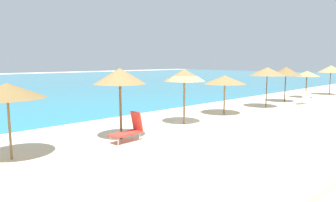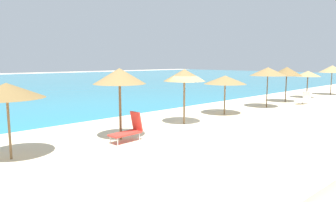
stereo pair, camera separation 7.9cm
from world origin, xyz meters
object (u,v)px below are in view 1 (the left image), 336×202
(beach_umbrella_9, at_px, (307,74))
(lounge_chair_0, at_px, (129,129))
(beach_umbrella_10, at_px, (331,69))
(beach_umbrella_5, at_px, (184,75))
(beach_umbrella_4, at_px, (120,76))
(lounge_chair_1, at_px, (302,98))
(beach_umbrella_6, at_px, (225,80))
(beach_umbrella_8, at_px, (286,71))
(beach_umbrella_3, at_px, (7,91))
(beach_umbrella_7, at_px, (267,72))

(beach_umbrella_9, distance_m, lounge_chair_0, 20.33)
(beach_umbrella_10, bearing_deg, beach_umbrella_5, 178.95)
(beach_umbrella_4, xyz_separation_m, beach_umbrella_5, (4.18, 0.31, -0.10))
(lounge_chair_1, bearing_deg, beach_umbrella_10, -73.34)
(beach_umbrella_6, distance_m, beach_umbrella_8, 8.20)
(beach_umbrella_3, relative_size, beach_umbrella_8, 0.91)
(beach_umbrella_4, height_order, beach_umbrella_5, beach_umbrella_4)
(beach_umbrella_6, height_order, lounge_chair_0, beach_umbrella_6)
(beach_umbrella_6, height_order, beach_umbrella_9, beach_umbrella_9)
(beach_umbrella_7, xyz_separation_m, lounge_chair_1, (3.61, -1.06, -2.10))
(beach_umbrella_6, bearing_deg, beach_umbrella_7, -4.99)
(beach_umbrella_8, bearing_deg, beach_umbrella_10, -4.49)
(beach_umbrella_6, bearing_deg, beach_umbrella_3, -179.06)
(beach_umbrella_4, xyz_separation_m, beach_umbrella_7, (12.49, 0.19, -0.10))
(beach_umbrella_5, bearing_deg, beach_umbrella_6, 3.87)
(beach_umbrella_4, bearing_deg, lounge_chair_1, -3.11)
(beach_umbrella_4, bearing_deg, beach_umbrella_9, 1.58)
(beach_umbrella_3, bearing_deg, beach_umbrella_5, -0.42)
(beach_umbrella_4, relative_size, beach_umbrella_10, 1.04)
(beach_umbrella_7, distance_m, beach_umbrella_10, 11.95)
(beach_umbrella_7, xyz_separation_m, beach_umbrella_8, (3.74, 0.40, -0.08))
(beach_umbrella_3, relative_size, beach_umbrella_6, 1.00)
(beach_umbrella_6, bearing_deg, lounge_chair_1, -10.21)
(beach_umbrella_5, relative_size, lounge_chair_0, 2.00)
(lounge_chair_1, bearing_deg, beach_umbrella_6, 90.82)
(beach_umbrella_3, distance_m, beach_umbrella_10, 28.58)
(beach_umbrella_9, xyz_separation_m, lounge_chair_0, (-20.24, -1.03, -1.66))
(beach_umbrella_10, bearing_deg, beach_umbrella_8, 175.51)
(beach_umbrella_3, distance_m, beach_umbrella_9, 24.47)
(beach_umbrella_8, height_order, lounge_chair_0, beach_umbrella_8)
(beach_umbrella_3, height_order, lounge_chair_1, beach_umbrella_3)
(lounge_chair_0, bearing_deg, lounge_chair_1, -95.03)
(beach_umbrella_4, xyz_separation_m, lounge_chair_0, (0.09, -0.47, -2.14))
(beach_umbrella_4, bearing_deg, beach_umbrella_3, 174.82)
(beach_umbrella_4, bearing_deg, beach_umbrella_5, 4.31)
(beach_umbrella_8, xyz_separation_m, beach_umbrella_9, (4.09, -0.03, -0.30))
(beach_umbrella_4, bearing_deg, beach_umbrella_6, 4.10)
(beach_umbrella_3, height_order, beach_umbrella_7, beach_umbrella_7)
(beach_umbrella_4, distance_m, beach_umbrella_6, 8.08)
(beach_umbrella_7, height_order, beach_umbrella_9, beach_umbrella_7)
(beach_umbrella_9, bearing_deg, beach_umbrella_6, 179.93)
(beach_umbrella_4, relative_size, beach_umbrella_7, 1.05)
(beach_umbrella_4, relative_size, lounge_chair_0, 2.08)
(beach_umbrella_4, bearing_deg, lounge_chair_0, -79.42)
(beach_umbrella_5, relative_size, beach_umbrella_8, 1.02)
(beach_umbrella_9, bearing_deg, lounge_chair_0, -177.09)
(beach_umbrella_3, xyz_separation_m, beach_umbrella_10, (28.57, -0.43, 0.21))
(beach_umbrella_8, bearing_deg, beach_umbrella_5, -178.70)
(beach_umbrella_8, height_order, lounge_chair_1, beach_umbrella_8)
(beach_umbrella_5, distance_m, beach_umbrella_9, 16.16)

